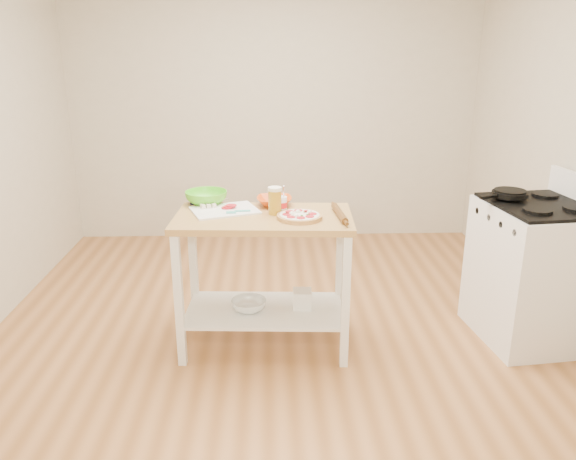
# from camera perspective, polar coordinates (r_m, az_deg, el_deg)

# --- Properties ---
(room_shell) EXTENTS (4.04, 4.54, 2.74)m
(room_shell) POSITION_cam_1_polar(r_m,az_deg,el_deg) (3.41, -1.07, 8.94)
(room_shell) COLOR #AF7340
(room_shell) RESTS_ON ground
(prep_island) EXTENTS (1.12, 0.65, 0.90)m
(prep_island) POSITION_cam_1_polar(r_m,az_deg,el_deg) (3.56, -2.46, -2.44)
(prep_island) COLOR #B5894A
(prep_island) RESTS_ON ground
(gas_stove) EXTENTS (0.70, 0.79, 1.11)m
(gas_stove) POSITION_cam_1_polar(r_m,az_deg,el_deg) (4.07, 23.53, -3.89)
(gas_stove) COLOR white
(gas_stove) RESTS_ON ground
(skillet) EXTENTS (0.35, 0.23, 0.03)m
(skillet) POSITION_cam_1_polar(r_m,az_deg,el_deg) (3.96, 21.54, 3.42)
(skillet) COLOR black
(skillet) RESTS_ON gas_stove
(pizza) EXTENTS (0.28, 0.28, 0.04)m
(pizza) POSITION_cam_1_polar(r_m,az_deg,el_deg) (3.40, 1.17, 1.43)
(pizza) COLOR tan
(pizza) RESTS_ON prep_island
(cutting_board) EXTENTS (0.48, 0.42, 0.04)m
(cutting_board) POSITION_cam_1_polar(r_m,az_deg,el_deg) (3.59, -6.52, 2.05)
(cutting_board) COLOR white
(cutting_board) RESTS_ON prep_island
(spatula) EXTENTS (0.15, 0.05, 0.01)m
(spatula) POSITION_cam_1_polar(r_m,az_deg,el_deg) (3.51, -5.18, 1.88)
(spatula) COLOR #3FB3A6
(spatula) RESTS_ON cutting_board
(knife) EXTENTS (0.25, 0.14, 0.01)m
(knife) POSITION_cam_1_polar(r_m,az_deg,el_deg) (3.75, -8.52, 2.82)
(knife) COLOR silver
(knife) RESTS_ON cutting_board
(orange_bowl) EXTENTS (0.23, 0.23, 0.06)m
(orange_bowl) POSITION_cam_1_polar(r_m,az_deg,el_deg) (3.69, -1.40, 2.95)
(orange_bowl) COLOR #CF4812
(orange_bowl) RESTS_ON prep_island
(green_bowl) EXTENTS (0.36, 0.36, 0.09)m
(green_bowl) POSITION_cam_1_polar(r_m,az_deg,el_deg) (3.76, -8.31, 3.28)
(green_bowl) COLOR #55CD23
(green_bowl) RESTS_ON prep_island
(beer_pint) EXTENTS (0.09, 0.09, 0.17)m
(beer_pint) POSITION_cam_1_polar(r_m,az_deg,el_deg) (3.48, -1.34, 3.01)
(beer_pint) COLOR #B4861B
(beer_pint) RESTS_ON prep_island
(yogurt_tub) EXTENTS (0.08, 0.08, 0.18)m
(yogurt_tub) POSITION_cam_1_polar(r_m,az_deg,el_deg) (3.53, -0.76, 2.61)
(yogurt_tub) COLOR white
(yogurt_tub) RESTS_ON prep_island
(rolling_pin) EXTENTS (0.07, 0.35, 0.04)m
(rolling_pin) POSITION_cam_1_polar(r_m,az_deg,el_deg) (3.46, 5.25, 1.69)
(rolling_pin) COLOR brown
(rolling_pin) RESTS_ON prep_island
(shelf_glass_bowl) EXTENTS (0.26, 0.26, 0.07)m
(shelf_glass_bowl) POSITION_cam_1_polar(r_m,az_deg,el_deg) (3.68, -4.01, -7.63)
(shelf_glass_bowl) COLOR silver
(shelf_glass_bowl) RESTS_ON prep_island
(shelf_bin) EXTENTS (0.13, 0.13, 0.12)m
(shelf_bin) POSITION_cam_1_polar(r_m,az_deg,el_deg) (3.70, 1.45, -7.02)
(shelf_bin) COLOR white
(shelf_bin) RESTS_ON prep_island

